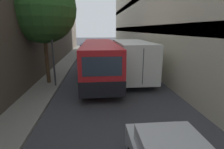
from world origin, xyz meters
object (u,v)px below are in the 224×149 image
panel_van (88,50)px  street_lamp (49,3)px  street_tree_left (42,9)px  bus (100,60)px  box_truck (130,57)px

panel_van → street_lamp: bearing=-97.3°
panel_van → street_tree_left: size_ratio=0.56×
bus → panel_van: (-1.40, 11.84, -0.48)m
bus → street_lamp: street_lamp is taller
panel_van → street_tree_left: bearing=-100.6°
panel_van → box_truck: bearing=-70.6°
box_truck → street_tree_left: bearing=-166.0°
box_truck → street_lamp: 7.30m
street_lamp → street_tree_left: street_lamp is taller
bus → box_truck: (2.55, 0.60, 0.09)m
bus → street_tree_left: bearing=-165.5°
box_truck → street_lamp: (-5.70, -2.42, 3.87)m
box_truck → panel_van: box_truck is taller
bus → street_lamp: size_ratio=1.30×
bus → street_tree_left: street_tree_left is taller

